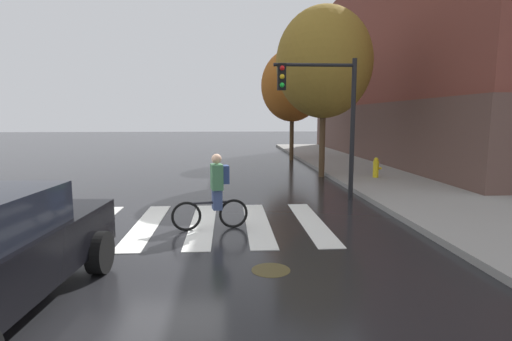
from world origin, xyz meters
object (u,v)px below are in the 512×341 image
fire_hydrant (376,168)px  cyclist (216,192)px  traffic_light_near (326,104)px  manhole_cover (271,270)px  street_tree_near (324,63)px  street_tree_mid (292,86)px

fire_hydrant → cyclist: bearing=-133.9°
cyclist → traffic_light_near: (3.19, 3.06, 2.02)m
manhole_cover → street_tree_near: size_ratio=0.09×
fire_hydrant → manhole_cover: bearing=-120.0°
manhole_cover → street_tree_mid: bearing=79.8°
traffic_light_near → street_tree_mid: bearing=86.1°
manhole_cover → cyclist: cyclist is taller
street_tree_mid → fire_hydrant: bearing=-75.1°
traffic_light_near → street_tree_mid: size_ratio=0.66×
street_tree_near → traffic_light_near: bearing=-102.4°
cyclist → fire_hydrant: cyclist is taller
cyclist → fire_hydrant: bearing=46.1°
traffic_light_near → street_tree_near: (0.99, 4.51, 1.81)m
cyclist → fire_hydrant: size_ratio=2.17×
fire_hydrant → street_tree_near: bearing=145.0°
cyclist → traffic_light_near: traffic_light_near is taller
street_tree_mid → cyclist: bearing=-105.7°
manhole_cover → cyclist: bearing=111.4°
street_tree_near → fire_hydrant: bearing=-35.0°
cyclist → street_tree_near: 9.46m
cyclist → street_tree_mid: (3.96, 14.08, 3.42)m
cyclist → fire_hydrant: 8.71m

